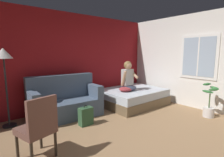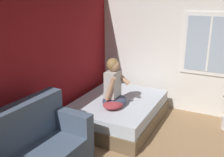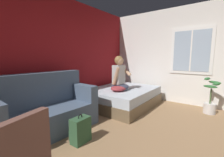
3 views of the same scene
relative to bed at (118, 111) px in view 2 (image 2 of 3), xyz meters
The scene contains 6 objects.
wall_back_accent 2.20m from the bed, 148.88° to the left, with size 10.56×0.16×2.70m, color maroon.
bed is the anchor object (origin of this frame).
couch 2.11m from the bed, behind, with size 1.74×0.91×1.04m.
person_seated 0.64m from the bed, behind, with size 0.52×0.45×0.88m.
throw_pillow 0.47m from the bed, 167.01° to the right, with size 0.48×0.36×0.14m, color #993338.
cell_phone 0.38m from the bed, 69.36° to the right, with size 0.07×0.14×0.01m, color #B7B7BC.
Camera 2 is at (-2.60, -0.17, 2.43)m, focal length 42.00 mm.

